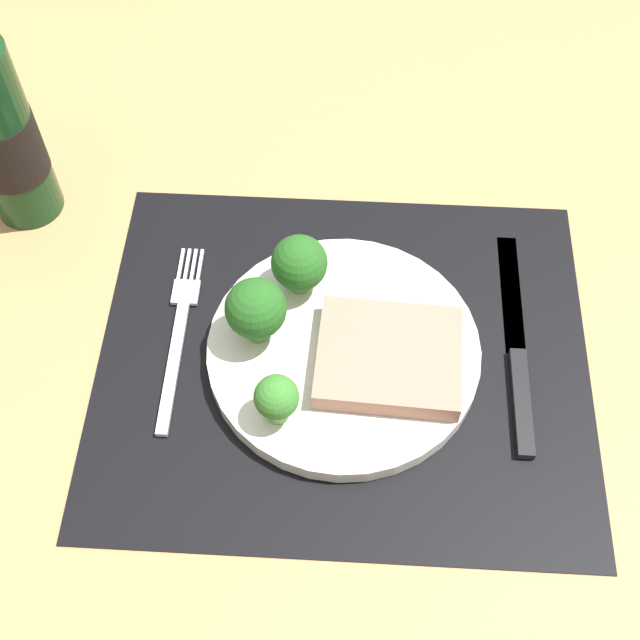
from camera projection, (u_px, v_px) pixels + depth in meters
ground_plane at (348, 367)px, 75.02cm from camera, size 140.00×110.00×3.00cm
placemat at (349, 357)px, 73.64cm from camera, size 42.54×35.86×0.30cm
plate at (349, 352)px, 72.84cm from camera, size 23.47×23.47×1.60cm
steak at (394, 357)px, 70.42cm from camera, size 12.42×10.56×2.03cm
broccoli_center at (305, 264)px, 72.83cm from camera, size 4.95×4.95×5.92cm
broccoli_back_left at (283, 399)px, 66.20cm from camera, size 3.64×3.64×4.94cm
broccoli_near_steak at (261, 310)px, 69.55cm from camera, size 5.19×5.19×6.64cm
fork at (184, 333)px, 74.51cm from camera, size 2.40×19.20×0.50cm
knife at (523, 357)px, 73.10cm from camera, size 1.80×23.00×0.80cm
wine_bottle at (5, 132)px, 75.05cm from camera, size 6.56×6.56×27.23cm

